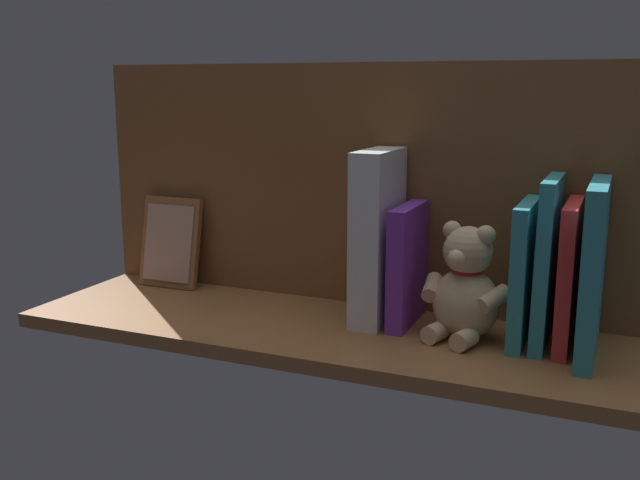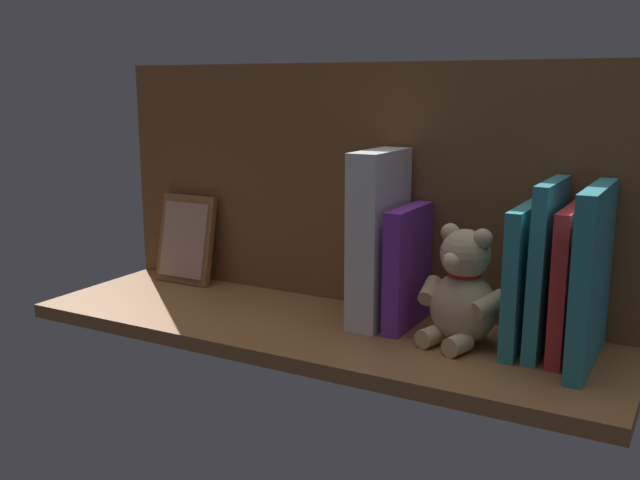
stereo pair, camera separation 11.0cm
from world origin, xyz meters
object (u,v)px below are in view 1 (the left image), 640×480
(teddy_bear, at_px, (465,288))
(dictionary_thick_white, at_px, (378,237))
(picture_frame_leaning, at_px, (170,242))
(book_0, at_px, (593,270))

(teddy_bear, height_order, dictionary_thick_white, dictionary_thick_white)
(picture_frame_leaning, bearing_deg, teddy_bear, 172.69)
(book_0, bearing_deg, teddy_bear, 1.42)
(book_0, height_order, dictionary_thick_white, dictionary_thick_white)
(teddy_bear, distance_m, dictionary_thick_white, 0.16)
(picture_frame_leaning, bearing_deg, book_0, 174.71)
(teddy_bear, xyz_separation_m, dictionary_thick_white, (0.14, -0.03, 0.06))
(dictionary_thick_white, bearing_deg, teddy_bear, 168.60)
(book_0, relative_size, teddy_bear, 1.39)
(book_0, xyz_separation_m, dictionary_thick_white, (0.31, -0.02, 0.01))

